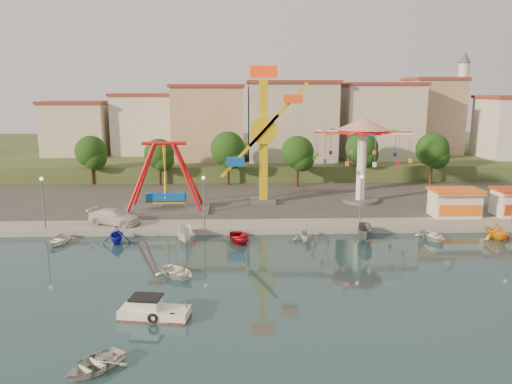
{
  "coord_description": "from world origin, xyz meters",
  "views": [
    {
      "loc": [
        -4.48,
        -36.3,
        14.38
      ],
      "look_at": [
        -2.68,
        14.0,
        4.0
      ],
      "focal_mm": 35.0,
      "sensor_mm": 36.0,
      "label": 1
    }
  ],
  "objects_px": {
    "pirate_ship_ride": "(165,178)",
    "kamikaze_tower": "(266,139)",
    "van": "(114,217)",
    "wave_swinger": "(362,141)",
    "cabin_motorboat": "(153,312)",
    "rowboat_a": "(177,272)"
  },
  "relations": [
    {
      "from": "wave_swinger",
      "to": "rowboat_a",
      "type": "distance_m",
      "value": 31.36
    },
    {
      "from": "kamikaze_tower",
      "to": "van",
      "type": "xyz_separation_m",
      "value": [
        -16.33,
        -9.11,
        -7.07
      ]
    },
    {
      "from": "kamikaze_tower",
      "to": "cabin_motorboat",
      "type": "relative_size",
      "value": 3.57
    },
    {
      "from": "van",
      "to": "kamikaze_tower",
      "type": "bearing_deg",
      "value": -42.25
    },
    {
      "from": "kamikaze_tower",
      "to": "wave_swinger",
      "type": "bearing_deg",
      "value": 0.97
    },
    {
      "from": "wave_swinger",
      "to": "kamikaze_tower",
      "type": "bearing_deg",
      "value": -179.03
    },
    {
      "from": "kamikaze_tower",
      "to": "van",
      "type": "distance_m",
      "value": 19.99
    },
    {
      "from": "van",
      "to": "pirate_ship_ride",
      "type": "bearing_deg",
      "value": -18.62
    },
    {
      "from": "wave_swinger",
      "to": "rowboat_a",
      "type": "height_order",
      "value": "wave_swinger"
    },
    {
      "from": "kamikaze_tower",
      "to": "rowboat_a",
      "type": "xyz_separation_m",
      "value": [
        -8.23,
        -22.72,
        -8.1
      ]
    },
    {
      "from": "pirate_ship_ride",
      "to": "cabin_motorboat",
      "type": "distance_m",
      "value": 27.2
    },
    {
      "from": "rowboat_a",
      "to": "van",
      "type": "distance_m",
      "value": 15.87
    },
    {
      "from": "wave_swinger",
      "to": "pirate_ship_ride",
      "type": "bearing_deg",
      "value": -171.89
    },
    {
      "from": "pirate_ship_ride",
      "to": "kamikaze_tower",
      "type": "distance_m",
      "value": 12.88
    },
    {
      "from": "pirate_ship_ride",
      "to": "van",
      "type": "relative_size",
      "value": 1.81
    },
    {
      "from": "pirate_ship_ride",
      "to": "cabin_motorboat",
      "type": "xyz_separation_m",
      "value": [
        2.88,
        -26.76,
        -3.98
      ]
    },
    {
      "from": "wave_swinger",
      "to": "rowboat_a",
      "type": "relative_size",
      "value": 3.23
    },
    {
      "from": "wave_swinger",
      "to": "van",
      "type": "distance_m",
      "value": 30.31
    },
    {
      "from": "pirate_ship_ride",
      "to": "rowboat_a",
      "type": "distance_m",
      "value": 20.29
    },
    {
      "from": "cabin_motorboat",
      "to": "rowboat_a",
      "type": "bearing_deg",
      "value": 92.98
    },
    {
      "from": "pirate_ship_ride",
      "to": "van",
      "type": "xyz_separation_m",
      "value": [
        -4.52,
        -5.96,
        -2.99
      ]
    },
    {
      "from": "kamikaze_tower",
      "to": "wave_swinger",
      "type": "distance_m",
      "value": 11.71
    }
  ]
}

